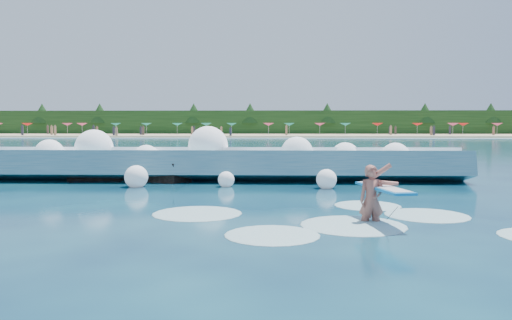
% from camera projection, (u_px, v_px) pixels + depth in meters
% --- Properties ---
extents(ground, '(200.00, 200.00, 0.00)m').
position_uv_depth(ground, '(196.00, 211.00, 12.95)').
color(ground, '#07213D').
rests_on(ground, ground).
extents(beach, '(140.00, 20.00, 0.40)m').
position_uv_depth(beach, '(261.00, 136.00, 90.69)').
color(beach, tan).
rests_on(beach, ground).
extents(wet_band, '(140.00, 5.00, 0.08)m').
position_uv_depth(wet_band, '(260.00, 138.00, 79.74)').
color(wet_band, silver).
rests_on(wet_band, ground).
extents(treeline, '(140.00, 4.00, 5.00)m').
position_uv_depth(treeline, '(263.00, 123.00, 100.50)').
color(treeline, black).
rests_on(treeline, ground).
extents(breaking_wave, '(19.08, 2.92, 1.64)m').
position_uv_depth(breaking_wave, '(226.00, 166.00, 20.39)').
color(breaking_wave, teal).
rests_on(breaking_wave, ground).
extents(rock_cluster, '(8.01, 3.18, 1.26)m').
position_uv_depth(rock_cluster, '(161.00, 169.00, 20.64)').
color(rock_cluster, black).
rests_on(rock_cluster, ground).
extents(surfer_with_board, '(1.08, 2.84, 1.61)m').
position_uv_depth(surfer_with_board, '(374.00, 197.00, 11.34)').
color(surfer_with_board, '#A65C4D').
rests_on(surfer_with_board, ground).
extents(wave_spray, '(15.07, 4.37, 2.25)m').
position_uv_depth(wave_spray, '(209.00, 153.00, 20.29)').
color(wave_spray, white).
rests_on(wave_spray, ground).
extents(surf_foam, '(9.44, 5.69, 0.12)m').
position_uv_depth(surf_foam, '(339.00, 220.00, 11.72)').
color(surf_foam, silver).
rests_on(surf_foam, ground).
extents(beach_umbrellas, '(113.00, 6.72, 0.50)m').
position_uv_depth(beach_umbrellas, '(262.00, 124.00, 92.88)').
color(beach_umbrellas, '#D03D71').
rests_on(beach_umbrellas, ground).
extents(beachgoers, '(104.12, 13.51, 1.94)m').
position_uv_depth(beachgoers, '(242.00, 131.00, 86.69)').
color(beachgoers, '#3F332D').
rests_on(beachgoers, ground).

